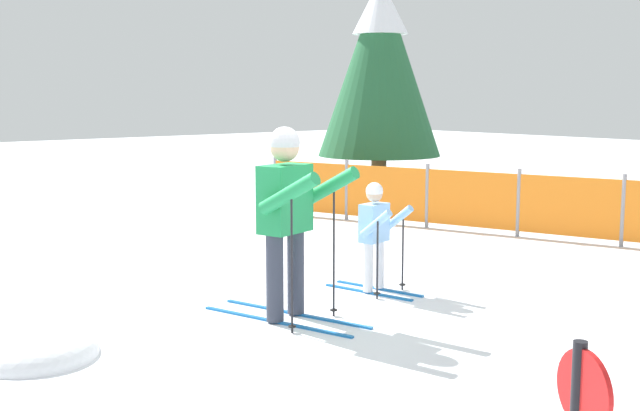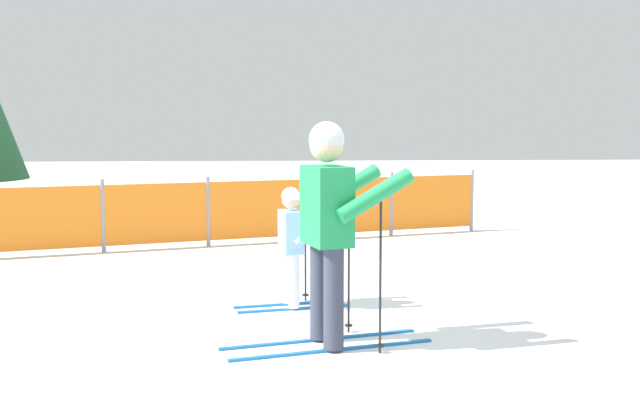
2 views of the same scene
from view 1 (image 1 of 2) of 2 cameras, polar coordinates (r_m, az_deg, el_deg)
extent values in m
plane|color=white|center=(7.69, -1.49, -7.92)|extent=(60.00, 60.00, 0.00)
cube|color=#1966B2|center=(7.76, -1.73, -7.70)|extent=(1.65, 0.51, 0.02)
cube|color=#1966B2|center=(7.52, -3.21, -8.24)|extent=(1.65, 0.51, 0.02)
cylinder|color=#333847|center=(7.66, -1.74, -4.72)|extent=(0.16, 0.16, 0.81)
cylinder|color=#333847|center=(7.41, -3.23, -5.16)|extent=(0.16, 0.16, 0.81)
cube|color=#1E8C4C|center=(7.41, -2.51, 0.49)|extent=(0.41, 0.56, 0.63)
cylinder|color=#1E8C4C|center=(7.49, 0.68, 1.33)|extent=(0.64, 0.29, 0.42)
cylinder|color=#1E8C4C|center=(6.98, -2.22, 0.84)|extent=(0.64, 0.29, 0.42)
sphere|color=#D8AD8C|center=(7.36, -2.53, 4.17)|extent=(0.27, 0.27, 0.27)
sphere|color=silver|center=(7.36, -2.53, 4.53)|extent=(0.28, 0.28, 0.28)
cylinder|color=black|center=(7.57, 0.99, -3.28)|extent=(0.02, 0.02, 1.26)
cylinder|color=black|center=(7.71, 0.98, -7.44)|extent=(0.07, 0.07, 0.01)
cylinder|color=black|center=(7.04, -2.02, -4.14)|extent=(0.02, 0.02, 1.26)
cylinder|color=black|center=(7.19, -2.00, -8.59)|extent=(0.07, 0.07, 0.01)
cube|color=#1966B2|center=(8.75, 4.22, -5.91)|extent=(1.09, 0.28, 0.02)
cube|color=#1966B2|center=(8.59, 3.43, -6.18)|extent=(1.09, 0.28, 0.02)
cylinder|color=silver|center=(8.69, 4.24, -4.17)|extent=(0.10, 0.10, 0.52)
cylinder|color=silver|center=(8.52, 3.45, -4.41)|extent=(0.10, 0.10, 0.52)
cube|color=#8CBFF2|center=(8.52, 3.87, -1.23)|extent=(0.25, 0.36, 0.41)
cylinder|color=#8CBFF2|center=(8.59, 5.54, -0.95)|extent=(0.39, 0.16, 0.33)
cylinder|color=#8CBFF2|center=(8.26, 4.02, -1.30)|extent=(0.39, 0.16, 0.33)
sphere|color=#D8AD8C|center=(8.48, 3.89, 0.83)|extent=(0.17, 0.17, 0.17)
sphere|color=white|center=(8.47, 3.89, 1.04)|extent=(0.18, 0.18, 0.18)
cylinder|color=black|center=(8.67, 5.91, -3.38)|extent=(0.02, 0.02, 0.82)
cylinder|color=black|center=(8.74, 5.87, -5.61)|extent=(0.07, 0.07, 0.01)
cylinder|color=black|center=(8.27, 4.10, -3.91)|extent=(0.02, 0.02, 0.82)
cylinder|color=black|center=(8.35, 4.08, -6.24)|extent=(0.07, 0.07, 0.01)
cylinder|color=gray|center=(14.26, -3.21, 1.51)|extent=(0.06, 0.06, 1.01)
cylinder|color=gray|center=(13.45, 1.91, 1.13)|extent=(0.06, 0.06, 1.01)
cylinder|color=gray|center=(12.75, 7.63, 0.69)|extent=(0.06, 0.06, 1.01)
cylinder|color=gray|center=(12.20, 13.93, 0.20)|extent=(0.06, 0.06, 1.01)
cylinder|color=gray|center=(11.81, 20.74, -0.34)|extent=(0.06, 0.06, 1.01)
cube|color=orange|center=(13.84, -0.72, 1.33)|extent=(1.42, 0.48, 0.85)
cube|color=orange|center=(13.08, 4.69, 0.92)|extent=(1.42, 0.48, 0.85)
cube|color=orange|center=(12.46, 10.71, 0.45)|extent=(1.42, 0.48, 0.85)
cube|color=orange|center=(11.99, 17.28, -0.06)|extent=(1.42, 0.48, 0.85)
cylinder|color=#4C3823|center=(15.55, 4.20, 1.87)|extent=(0.29, 0.29, 0.92)
cone|color=#235D37|center=(15.48, 4.28, 9.91)|extent=(2.34, 2.34, 3.43)
cone|color=white|center=(15.55, 4.32, 13.95)|extent=(1.05, 1.05, 1.03)
cylinder|color=red|center=(2.89, 18.26, -12.36)|extent=(0.27, 0.12, 0.28)
ellipsoid|color=white|center=(7.07, -20.00, -9.87)|extent=(1.28, 1.09, 0.51)
camera|label=2|loc=(6.64, -55.99, 1.91)|focal=45.00mm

